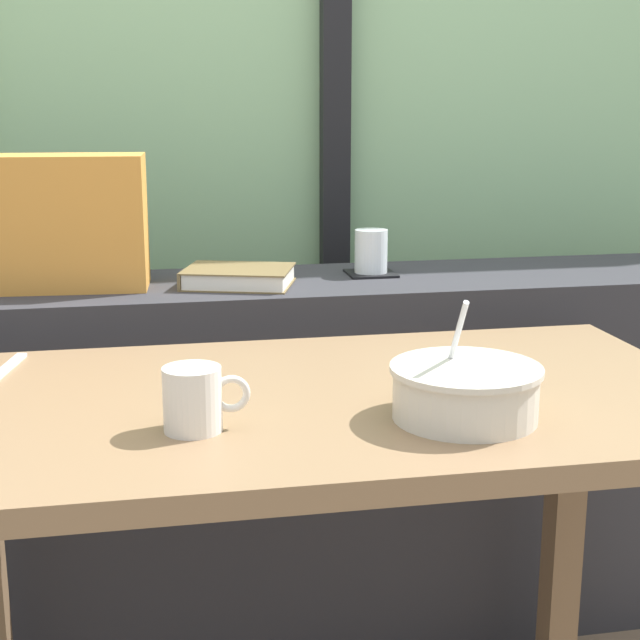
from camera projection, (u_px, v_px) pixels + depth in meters
window_divider_post at (336, 35)px, 2.27m from camera, size 0.07×0.05×2.60m
dark_console_ledge at (268, 460)px, 2.00m from camera, size 2.80×0.35×0.79m
breakfast_table at (320, 470)px, 1.39m from camera, size 1.17×0.64×0.73m
coaster_square at (371, 273)px, 1.98m from camera, size 0.10×0.10×0.00m
juice_glass at (371, 253)px, 1.97m from camera, size 0.07×0.07×0.09m
closed_book at (238, 277)px, 1.86m from camera, size 0.25×0.21×0.04m
throw_pillow at (62, 223)px, 1.81m from camera, size 0.33×0.16×0.26m
soup_bowl at (465, 392)px, 1.25m from camera, size 0.20×0.20×0.17m
fork_utensil at (6, 369)px, 1.47m from camera, size 0.05×0.17×0.01m
ceramic_mug at (194, 399)px, 1.20m from camera, size 0.11×0.08×0.08m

